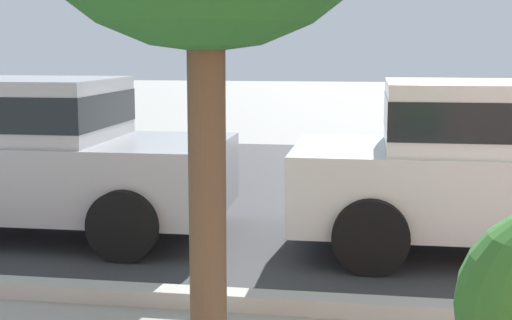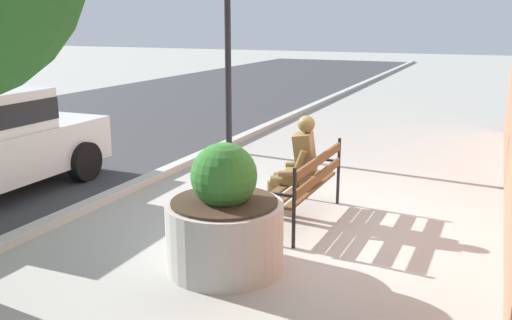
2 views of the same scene
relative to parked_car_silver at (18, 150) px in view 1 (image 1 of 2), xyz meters
name	(u,v)px [view 1 (image 1 of 2)]	position (x,y,z in m)	size (l,w,h in m)	color
parked_car_silver	(18,150)	(0.00, 0.00, 0.00)	(4.12, 1.96, 1.56)	#B7B7BC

